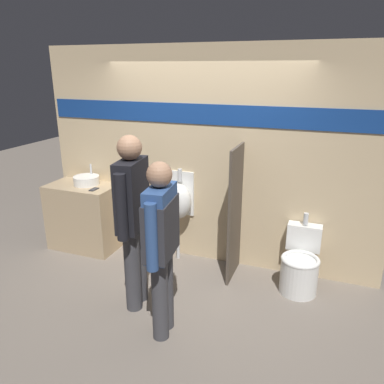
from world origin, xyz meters
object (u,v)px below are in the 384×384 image
at_px(cell_phone, 94,189).
at_px(urinal_near_counter, 178,201).
at_px(sink_basin, 86,180).
at_px(person_in_vest, 161,239).
at_px(person_with_lanyard, 133,216).
at_px(toilet, 300,267).

distance_m(cell_phone, urinal_near_counter, 1.11).
bearing_deg(sink_basin, person_in_vest, -37.14).
bearing_deg(person_with_lanyard, sink_basin, 44.24).
height_order(cell_phone, toilet, cell_phone).
bearing_deg(sink_basin, cell_phone, -35.87).
height_order(cell_phone, person_with_lanyard, person_with_lanyard).
relative_size(cell_phone, person_in_vest, 0.08).
distance_m(sink_basin, toilet, 2.97).
bearing_deg(cell_phone, person_with_lanyard, -38.46).
height_order(urinal_near_counter, toilet, urinal_near_counter).
relative_size(cell_phone, person_with_lanyard, 0.08).
bearing_deg(toilet, person_in_vest, -133.31).
height_order(person_in_vest, person_with_lanyard, person_with_lanyard).
bearing_deg(toilet, cell_phone, -178.73).
xyz_separation_m(sink_basin, person_in_vest, (1.74, -1.32, 0.01)).
height_order(cell_phone, person_in_vest, person_in_vest).
height_order(urinal_near_counter, person_with_lanyard, person_with_lanyard).
relative_size(toilet, person_with_lanyard, 0.47).
height_order(cell_phone, urinal_near_counter, urinal_near_counter).
height_order(sink_basin, toilet, sink_basin).
bearing_deg(urinal_near_counter, person_with_lanyard, -91.25).
distance_m(sink_basin, person_with_lanyard, 1.63).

